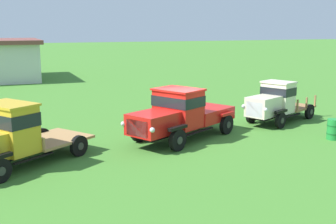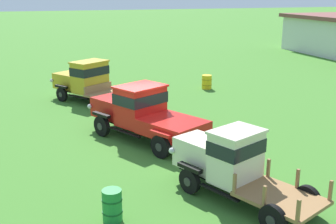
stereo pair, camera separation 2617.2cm
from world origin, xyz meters
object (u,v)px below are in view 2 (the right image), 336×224
at_px(vintage_truck_foreground_near, 87,80).
at_px(oil_drum_beside_row, 207,82).
at_px(vintage_truck_second_in_line, 143,112).
at_px(vintage_truck_midrow_center, 229,161).
at_px(oil_drum_near_fence, 112,205).

distance_m(vintage_truck_foreground_near, oil_drum_beside_row, 7.57).
bearing_deg(oil_drum_beside_row, vintage_truck_foreground_near, -85.76).
relative_size(vintage_truck_foreground_near, vintage_truck_second_in_line, 0.97).
relative_size(vintage_truck_midrow_center, oil_drum_beside_row, 5.84).
relative_size(vintage_truck_second_in_line, vintage_truck_midrow_center, 1.15).
bearing_deg(vintage_truck_midrow_center, vintage_truck_foreground_near, -169.22).
height_order(vintage_truck_midrow_center, oil_drum_beside_row, vintage_truck_midrow_center).
bearing_deg(vintage_truck_midrow_center, oil_drum_beside_row, 159.19).
xyz_separation_m(vintage_truck_foreground_near, oil_drum_beside_row, (-0.56, 7.51, -0.71)).
distance_m(vintage_truck_foreground_near, vintage_truck_second_in_line, 7.24).
xyz_separation_m(vintage_truck_foreground_near, oil_drum_near_fence, (13.23, -1.19, -0.69)).
xyz_separation_m(vintage_truck_foreground_near, vintage_truck_second_in_line, (7.12, 1.33, -0.01)).
height_order(oil_drum_beside_row, oil_drum_near_fence, oil_drum_near_fence).
distance_m(vintage_truck_foreground_near, vintage_truck_midrow_center, 13.03).
xyz_separation_m(vintage_truck_second_in_line, vintage_truck_midrow_center, (5.68, 1.11, -0.05)).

